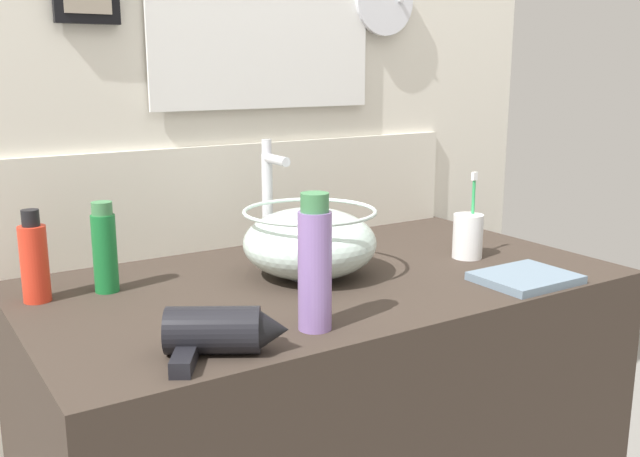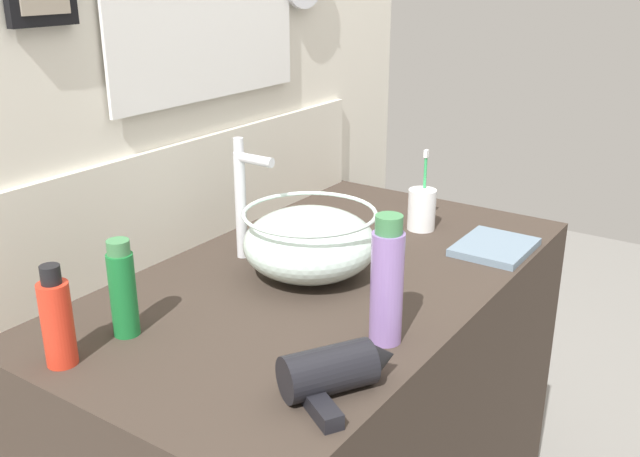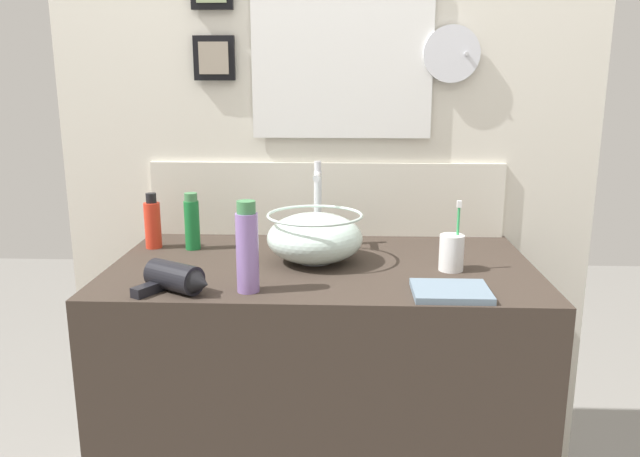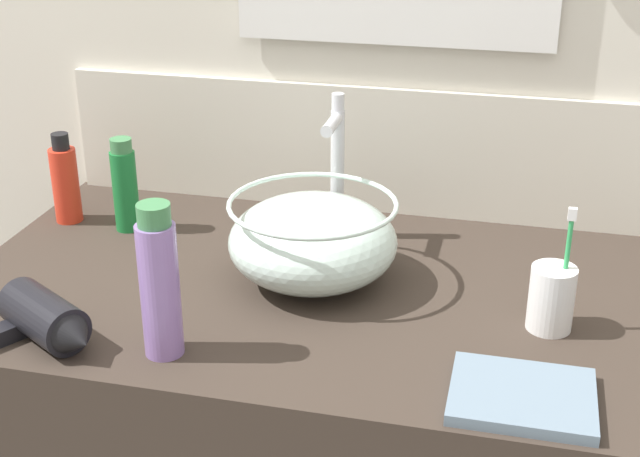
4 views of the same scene
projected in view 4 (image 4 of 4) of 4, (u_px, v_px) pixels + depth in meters
The scene contains 9 objects.
back_panel at pixel (371, 27), 1.60m from camera, with size 1.73×0.10×2.47m.
glass_bowl_sink at pixel (313, 240), 1.41m from camera, with size 0.27×0.27×0.14m.
faucet at pixel (336, 160), 1.53m from camera, with size 0.02×0.10×0.26m.
hair_drier at pixel (46, 321), 1.25m from camera, with size 0.20×0.15×0.07m.
toothbrush_cup at pixel (552, 298), 1.28m from camera, with size 0.07×0.07×0.19m.
shampoo_bottle at pixel (125, 186), 1.59m from camera, with size 0.04×0.04×0.17m.
soap_dispenser at pixel (159, 284), 1.20m from camera, with size 0.05×0.05×0.22m.
lotion_bottle at pixel (65, 182), 1.63m from camera, with size 0.05×0.05×0.17m.
hand_towel at pixel (522, 396), 1.13m from camera, with size 0.18×0.15×0.02m, color slate.
Camera 4 is at (0.29, -1.23, 1.56)m, focal length 50.00 mm.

